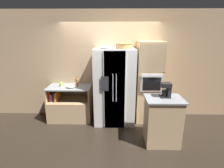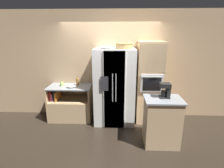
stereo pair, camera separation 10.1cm
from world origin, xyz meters
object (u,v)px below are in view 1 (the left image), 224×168
at_px(mug, 61,84).
at_px(wicker_basket, 124,45).
at_px(bottle_tall, 77,82).
at_px(fruit_bowl, 105,47).
at_px(mixing_bowl, 71,86).
at_px(coffee_maker, 167,89).
at_px(wall_oven, 149,82).
at_px(refrigerator, 115,87).

bearing_deg(mug, wicker_basket, -4.68).
bearing_deg(wicker_basket, bottle_tall, 170.70).
distance_m(bottle_tall, mug, 0.41).
relative_size(fruit_bowl, mixing_bowl, 1.44).
bearing_deg(coffee_maker, mixing_bowl, 157.98).
height_order(wall_oven, mixing_bowl, wall_oven).
distance_m(fruit_bowl, coffee_maker, 1.67).
height_order(wicker_basket, mug, wicker_basket).
bearing_deg(bottle_tall, refrigerator, -10.32).
bearing_deg(mixing_bowl, mug, 154.61).
relative_size(wicker_basket, mug, 3.60).
bearing_deg(refrigerator, bottle_tall, 169.68).
bearing_deg(coffee_maker, refrigerator, 139.55).
height_order(wall_oven, wicker_basket, wall_oven).
bearing_deg(mug, mixing_bowl, -25.39).
bearing_deg(mug, bottle_tall, 9.37).
bearing_deg(fruit_bowl, bottle_tall, 162.18).
bearing_deg(refrigerator, fruit_bowl, -162.28).
bearing_deg(wicker_basket, fruit_bowl, -173.43).
distance_m(refrigerator, coffee_maker, 1.37).
height_order(refrigerator, wall_oven, wall_oven).
xyz_separation_m(wall_oven, wicker_basket, (-0.66, -0.12, 0.93)).
relative_size(refrigerator, wall_oven, 0.92).
xyz_separation_m(wicker_basket, mixing_bowl, (-1.32, 0.00, -1.01)).
distance_m(mug, coffee_maker, 2.61).
bearing_deg(fruit_bowl, coffee_maker, -33.12).
distance_m(refrigerator, fruit_bowl, 1.00).
bearing_deg(fruit_bowl, wicker_basket, 6.57).
relative_size(bottle_tall, coffee_maker, 0.83).
bearing_deg(bottle_tall, mug, -170.63).
distance_m(bottle_tall, mixing_bowl, 0.24).
bearing_deg(fruit_bowl, refrigerator, 17.72).
distance_m(refrigerator, bottle_tall, 1.00).
xyz_separation_m(mug, coffee_maker, (2.40, -0.99, 0.19)).
height_order(wall_oven, fruit_bowl, wall_oven).
bearing_deg(mixing_bowl, fruit_bowl, -3.28).
distance_m(refrigerator, wall_oven, 0.89).
bearing_deg(bottle_tall, fruit_bowl, -17.82).
xyz_separation_m(refrigerator, wall_oven, (0.88, 0.10, 0.09)).
distance_m(wicker_basket, bottle_tall, 1.53).
relative_size(wall_oven, bottle_tall, 8.40).
bearing_deg(wall_oven, mug, 179.63).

